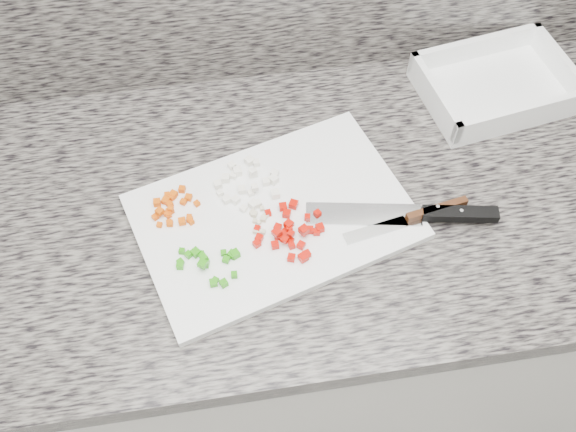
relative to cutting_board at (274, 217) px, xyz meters
name	(u,v)px	position (x,y,z in m)	size (l,w,h in m)	color
cabinet	(301,313)	(0.06, 0.04, -0.48)	(3.92, 0.62, 0.86)	silver
countertop	(305,202)	(0.06, 0.04, -0.03)	(3.96, 0.64, 0.04)	#66615A
cutting_board	(274,217)	(0.00, 0.00, 0.00)	(0.43, 0.29, 0.01)	white
carrot_pile	(173,207)	(-0.16, 0.04, 0.01)	(0.08, 0.08, 0.02)	#D64F04
onion_pile	(248,183)	(-0.03, 0.06, 0.01)	(0.11, 0.11, 0.02)	white
green_pepper_pile	(210,262)	(-0.11, -0.08, 0.01)	(0.10, 0.08, 0.02)	#258B0C
red_pepper_pile	(291,231)	(0.02, -0.04, 0.02)	(0.12, 0.12, 0.02)	#BB0C02
garlic_pile	(259,221)	(-0.03, -0.01, 0.01)	(0.04, 0.05, 0.01)	beige
chef_knife	(427,214)	(0.24, -0.04, 0.01)	(0.31, 0.09, 0.02)	#BABCC0
paring_knife	(421,215)	(0.23, -0.04, 0.01)	(0.21, 0.05, 0.02)	#BABCC0
tray	(496,86)	(0.45, 0.22, 0.01)	(0.30, 0.24, 0.06)	white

